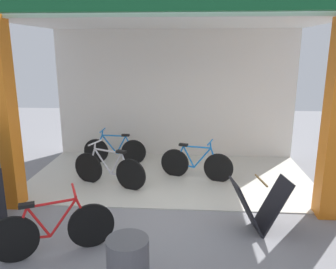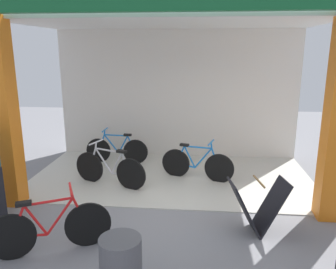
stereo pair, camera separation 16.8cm
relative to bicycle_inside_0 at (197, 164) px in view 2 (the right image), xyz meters
name	(u,v)px [view 2 (the right image)]	position (x,y,z in m)	size (l,w,h in m)	color
ground_plane	(164,210)	(-0.55, -1.46, -0.35)	(19.93, 19.93, 0.00)	gray
shop_facade	(172,79)	(-0.55, 0.22, 1.75)	(6.16, 3.45, 3.88)	beige
bicycle_inside_0	(197,164)	(0.00, 0.00, 0.00)	(1.53, 0.52, 0.86)	black
bicycle_inside_1	(110,169)	(-1.74, -0.51, 0.02)	(1.56, 0.60, 0.90)	black
bicycle_inside_2	(117,150)	(-1.94, 0.90, -0.01)	(1.52, 0.42, 0.84)	black
bicycle_parked_0	(50,228)	(-1.94, -2.86, 0.01)	(1.50, 0.73, 0.90)	black
sandwich_board_sign	(257,207)	(0.93, -2.06, 0.07)	(0.92, 0.61, 0.85)	black
trash_bin	(121,269)	(-0.77, -3.65, 0.03)	(0.46, 0.46, 0.75)	#4C4C51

